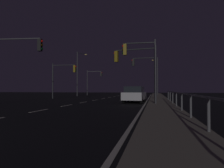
% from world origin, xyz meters
% --- Properties ---
extents(ground_plane, '(112.00, 112.00, 0.00)m').
position_xyz_m(ground_plane, '(0.00, 17.50, 0.00)').
color(ground_plane, black).
rests_on(ground_plane, ground).
extents(sidewalk_right, '(2.21, 77.00, 0.14)m').
position_xyz_m(sidewalk_right, '(7.43, 17.50, 0.07)').
color(sidewalk_right, gray).
rests_on(sidewalk_right, ground).
extents(lane_markings_center, '(0.14, 50.00, 0.01)m').
position_xyz_m(lane_markings_center, '(0.00, 21.00, 0.01)').
color(lane_markings_center, silver).
rests_on(lane_markings_center, ground).
extents(lane_edge_line, '(0.14, 53.00, 0.01)m').
position_xyz_m(lane_edge_line, '(6.08, 22.50, 0.01)').
color(lane_edge_line, silver).
rests_on(lane_edge_line, ground).
extents(car, '(2.04, 4.49, 1.57)m').
position_xyz_m(car, '(5.02, 17.49, 0.82)').
color(car, silver).
rests_on(car, ground).
extents(traffic_light_near_right, '(3.07, 0.35, 5.47)m').
position_xyz_m(traffic_light_near_right, '(5.69, 24.49, 3.94)').
color(traffic_light_near_right, '#4C4C51').
rests_on(traffic_light_near_right, sidewalk_right).
extents(traffic_light_far_center, '(5.26, 0.83, 5.54)m').
position_xyz_m(traffic_light_far_center, '(-4.51, 11.75, 3.97)').
color(traffic_light_far_center, '#4C4C51').
rests_on(traffic_light_far_center, ground).
extents(traffic_light_mid_right, '(2.86, 0.35, 5.35)m').
position_xyz_m(traffic_light_mid_right, '(5.79, 15.03, 3.85)').
color(traffic_light_mid_right, '#38383D').
rests_on(traffic_light_mid_right, sidewalk_right).
extents(traffic_light_overhead_east, '(3.21, 0.55, 5.21)m').
position_xyz_m(traffic_light_overhead_east, '(-5.41, 38.35, 3.64)').
color(traffic_light_overhead_east, '#38383D').
rests_on(traffic_light_overhead_east, ground).
extents(traffic_light_far_left, '(3.68, 0.71, 4.81)m').
position_xyz_m(traffic_light_far_left, '(5.36, 15.02, 3.53)').
color(traffic_light_far_left, '#38383D').
rests_on(traffic_light_far_left, sidewalk_right).
extents(traffic_light_far_right, '(3.50, 0.34, 4.83)m').
position_xyz_m(traffic_light_far_right, '(-5.27, 23.58, 3.40)').
color(traffic_light_far_right, '#2D3033').
rests_on(traffic_light_far_right, ground).
extents(street_lamp_median, '(1.24, 2.23, 7.36)m').
position_xyz_m(street_lamp_median, '(7.33, 38.99, 4.60)').
color(street_lamp_median, '#38383D').
rests_on(street_lamp_median, sidewalk_right).
extents(street_lamp_across_street, '(1.39, 2.09, 8.26)m').
position_xyz_m(street_lamp_across_street, '(-7.03, 34.00, 4.93)').
color(street_lamp_across_street, '#38383D').
rests_on(street_lamp_across_street, ground).
extents(barrier_fence, '(0.09, 23.18, 0.98)m').
position_xyz_m(barrier_fence, '(8.39, 9.54, 0.87)').
color(barrier_fence, '#59595E').
rests_on(barrier_fence, sidewalk_right).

